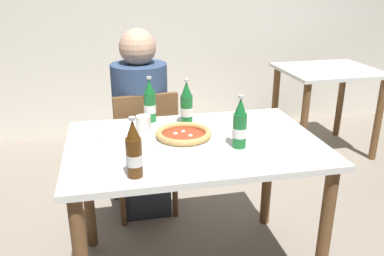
{
  "coord_description": "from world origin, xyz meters",
  "views": [
    {
      "loc": [
        -0.38,
        -1.72,
        1.49
      ],
      "look_at": [
        0.0,
        0.05,
        0.8
      ],
      "focal_mm": 37.43,
      "sensor_mm": 36.0,
      "label": 1
    }
  ],
  "objects_px": {
    "pizza_margherita_near": "(184,135)",
    "beer_bottle_center": "(150,103)",
    "diner_seated": "(141,129)",
    "beer_bottle_left": "(187,106)",
    "dining_table_background": "(327,87)",
    "napkin_with_cutlery": "(97,136)",
    "beer_bottle_extra": "(134,152)",
    "dining_table_main": "(194,163)",
    "paper_cup": "(144,125)",
    "chair_behind_table": "(144,147)",
    "beer_bottle_right": "(240,126)"
  },
  "relations": [
    {
      "from": "dining_table_main",
      "to": "diner_seated",
      "type": "height_order",
      "value": "diner_seated"
    },
    {
      "from": "dining_table_background",
      "to": "paper_cup",
      "type": "distance_m",
      "value": 2.09
    },
    {
      "from": "pizza_margherita_near",
      "to": "beer_bottle_left",
      "type": "height_order",
      "value": "beer_bottle_left"
    },
    {
      "from": "diner_seated",
      "to": "pizza_margherita_near",
      "type": "relative_size",
      "value": 4.13
    },
    {
      "from": "beer_bottle_right",
      "to": "napkin_with_cutlery",
      "type": "xyz_separation_m",
      "value": [
        -0.64,
        0.26,
        -0.1
      ]
    },
    {
      "from": "pizza_margherita_near",
      "to": "napkin_with_cutlery",
      "type": "distance_m",
      "value": 0.43
    },
    {
      "from": "dining_table_background",
      "to": "napkin_with_cutlery",
      "type": "relative_size",
      "value": 4.21
    },
    {
      "from": "beer_bottle_right",
      "to": "paper_cup",
      "type": "xyz_separation_m",
      "value": [
        -0.41,
        0.26,
        -0.06
      ]
    },
    {
      "from": "diner_seated",
      "to": "paper_cup",
      "type": "distance_m",
      "value": 0.56
    },
    {
      "from": "chair_behind_table",
      "to": "diner_seated",
      "type": "xyz_separation_m",
      "value": [
        -0.01,
        0.05,
        0.1
      ]
    },
    {
      "from": "chair_behind_table",
      "to": "diner_seated",
      "type": "bearing_deg",
      "value": -87.54
    },
    {
      "from": "beer_bottle_left",
      "to": "pizza_margherita_near",
      "type": "bearing_deg",
      "value": -105.44
    },
    {
      "from": "dining_table_background",
      "to": "pizza_margherita_near",
      "type": "height_order",
      "value": "pizza_margherita_near"
    },
    {
      "from": "pizza_margherita_near",
      "to": "paper_cup",
      "type": "distance_m",
      "value": 0.21
    },
    {
      "from": "beer_bottle_left",
      "to": "paper_cup",
      "type": "height_order",
      "value": "beer_bottle_left"
    },
    {
      "from": "beer_bottle_left",
      "to": "beer_bottle_center",
      "type": "xyz_separation_m",
      "value": [
        -0.18,
        0.09,
        0.0
      ]
    },
    {
      "from": "chair_behind_table",
      "to": "beer_bottle_extra",
      "type": "distance_m",
      "value": 0.99
    },
    {
      "from": "diner_seated",
      "to": "dining_table_background",
      "type": "relative_size",
      "value": 1.51
    },
    {
      "from": "beer_bottle_extra",
      "to": "napkin_with_cutlery",
      "type": "height_order",
      "value": "beer_bottle_extra"
    },
    {
      "from": "dining_table_background",
      "to": "beer_bottle_extra",
      "type": "distance_m",
      "value": 2.43
    },
    {
      "from": "beer_bottle_right",
      "to": "paper_cup",
      "type": "distance_m",
      "value": 0.49
    },
    {
      "from": "pizza_margherita_near",
      "to": "dining_table_main",
      "type": "bearing_deg",
      "value": -43.13
    },
    {
      "from": "dining_table_background",
      "to": "beer_bottle_extra",
      "type": "relative_size",
      "value": 3.24
    },
    {
      "from": "pizza_margherita_near",
      "to": "beer_bottle_center",
      "type": "relative_size",
      "value": 1.18
    },
    {
      "from": "chair_behind_table",
      "to": "beer_bottle_center",
      "type": "xyz_separation_m",
      "value": [
        0.02,
        -0.28,
        0.37
      ]
    },
    {
      "from": "beer_bottle_center",
      "to": "paper_cup",
      "type": "xyz_separation_m",
      "value": [
        -0.05,
        -0.18,
        -0.06
      ]
    },
    {
      "from": "beer_bottle_left",
      "to": "beer_bottle_extra",
      "type": "relative_size",
      "value": 1.0
    },
    {
      "from": "beer_bottle_center",
      "to": "beer_bottle_right",
      "type": "relative_size",
      "value": 1.0
    },
    {
      "from": "beer_bottle_right",
      "to": "paper_cup",
      "type": "height_order",
      "value": "beer_bottle_right"
    },
    {
      "from": "diner_seated",
      "to": "beer_bottle_left",
      "type": "distance_m",
      "value": 0.54
    },
    {
      "from": "beer_bottle_extra",
      "to": "pizza_margherita_near",
      "type": "bearing_deg",
      "value": 52.38
    },
    {
      "from": "diner_seated",
      "to": "paper_cup",
      "type": "height_order",
      "value": "diner_seated"
    },
    {
      "from": "beer_bottle_center",
      "to": "beer_bottle_extra",
      "type": "height_order",
      "value": "same"
    },
    {
      "from": "chair_behind_table",
      "to": "dining_table_background",
      "type": "relative_size",
      "value": 1.06
    },
    {
      "from": "beer_bottle_center",
      "to": "paper_cup",
      "type": "bearing_deg",
      "value": -106.38
    },
    {
      "from": "chair_behind_table",
      "to": "beer_bottle_left",
      "type": "bearing_deg",
      "value": 112.35
    },
    {
      "from": "dining_table_main",
      "to": "chair_behind_table",
      "type": "bearing_deg",
      "value": 107.24
    },
    {
      "from": "diner_seated",
      "to": "beer_bottle_center",
      "type": "distance_m",
      "value": 0.43
    },
    {
      "from": "dining_table_main",
      "to": "beer_bottle_center",
      "type": "distance_m",
      "value": 0.43
    },
    {
      "from": "pizza_margherita_near",
      "to": "beer_bottle_right",
      "type": "height_order",
      "value": "beer_bottle_right"
    },
    {
      "from": "dining_table_main",
      "to": "diner_seated",
      "type": "relative_size",
      "value": 0.99
    },
    {
      "from": "dining_table_main",
      "to": "beer_bottle_left",
      "type": "height_order",
      "value": "beer_bottle_left"
    },
    {
      "from": "beer_bottle_extra",
      "to": "dining_table_main",
      "type": "bearing_deg",
      "value": 44.36
    },
    {
      "from": "beer_bottle_extra",
      "to": "paper_cup",
      "type": "xyz_separation_m",
      "value": [
        0.08,
        0.45,
        -0.06
      ]
    },
    {
      "from": "chair_behind_table",
      "to": "napkin_with_cutlery",
      "type": "xyz_separation_m",
      "value": [
        -0.27,
        -0.45,
        0.27
      ]
    },
    {
      "from": "dining_table_background",
      "to": "pizza_margherita_near",
      "type": "distance_m",
      "value": 2.01
    },
    {
      "from": "dining_table_main",
      "to": "pizza_margherita_near",
      "type": "xyz_separation_m",
      "value": [
        -0.04,
        0.04,
        0.14
      ]
    },
    {
      "from": "beer_bottle_center",
      "to": "beer_bottle_extra",
      "type": "relative_size",
      "value": 1.0
    },
    {
      "from": "chair_behind_table",
      "to": "pizza_margherita_near",
      "type": "height_order",
      "value": "chair_behind_table"
    },
    {
      "from": "dining_table_main",
      "to": "napkin_with_cutlery",
      "type": "relative_size",
      "value": 6.32
    }
  ]
}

